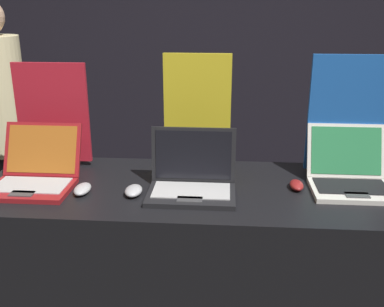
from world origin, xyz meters
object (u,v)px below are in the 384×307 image
Objects in this scene: mouse_front at (82,189)px; mouse_middle at (134,191)px; promo_stand_front at (53,117)px; promo_stand_middle at (197,114)px; laptop_back at (350,174)px; mouse_back at (296,185)px; promo_stand_back at (346,119)px; laptop_middle at (192,179)px; person_bystander at (3,140)px; laptop_front at (35,173)px.

mouse_front is 1.05× the size of mouse_middle.
promo_stand_front reaches higher than mouse_front.
promo_stand_middle reaches higher than laptop_back.
mouse_middle is at bearing -170.58° from mouse_back.
promo_stand_back reaches higher than promo_stand_middle.
mouse_front is 0.89m from mouse_back.
mouse_front is 0.35× the size of laptop_back.
laptop_middle is at bearing 5.51° from mouse_front.
promo_stand_front reaches higher than laptop_middle.
mouse_front is at bearing -174.49° from laptop_middle.
laptop_middle is 1.40m from person_bystander.
mouse_front is 0.07× the size of person_bystander.
laptop_back reaches higher than mouse_front.
mouse_back is 0.19× the size of promo_stand_back.
mouse_middle is 0.50m from promo_stand_middle.
promo_stand_back is 0.32× the size of person_bystander.
laptop_back is (1.11, 0.15, 0.04)m from mouse_front.
promo_stand_front is (0.00, 0.26, 0.18)m from laptop_front.
mouse_middle is at bearing -0.52° from mouse_front.
person_bystander reaches higher than laptop_back.
promo_stand_back is (1.11, 0.30, 0.24)m from mouse_front.
mouse_front is 0.45m from promo_stand_front.
laptop_back is at bearing 3.56° from laptop_front.
promo_stand_front is (-0.22, 0.32, 0.22)m from mouse_front.
laptop_front is at bearing 171.34° from mouse_middle.
promo_stand_middle reaches higher than promo_stand_front.
mouse_middle is (0.44, -0.32, -0.22)m from promo_stand_front.
person_bystander is (-1.62, 0.68, -0.05)m from mouse_back.
mouse_back is at bearing -170.40° from laptop_back.
laptop_front is 0.64× the size of promo_stand_back.
promo_stand_back is at bearing 21.38° from laptop_middle.
laptop_front reaches higher than mouse_front.
promo_stand_middle is 1.29m from person_bystander.
person_bystander reaches higher than laptop_front.
promo_stand_front reaches higher than laptop_back.
mouse_front is at bearing -47.14° from person_bystander.
promo_stand_front is at bearing 124.77° from mouse_front.
mouse_front is at bearing -55.23° from promo_stand_front.
promo_stand_middle is (-0.00, 0.32, 0.20)m from laptop_middle.
promo_stand_back reaches higher than mouse_back.
promo_stand_middle is (0.45, 0.36, 0.24)m from mouse_front.
promo_stand_back is 1.93m from person_bystander.
mouse_front is at bearing -141.01° from promo_stand_middle.
laptop_front is 0.89m from person_bystander.
mouse_front is 0.22× the size of promo_stand_middle.
mouse_back is (1.11, 0.05, -0.04)m from laptop_front.
mouse_back is (0.89, 0.11, -0.00)m from mouse_front.
laptop_back is at bearing -19.25° from person_bystander.
laptop_back is (1.33, -0.17, -0.18)m from promo_stand_front.
laptop_middle is at bearing -1.81° from laptop_front.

